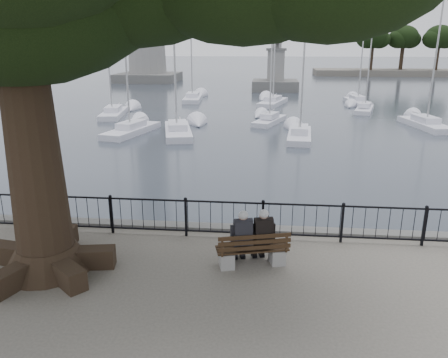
# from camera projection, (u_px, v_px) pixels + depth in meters

# --- Properties ---
(harbor) EXTENTS (260.00, 260.00, 1.20)m
(harbor) POSITION_uv_depth(u_px,v_px,m) (226.00, 246.00, 12.07)
(harbor) COLOR #51504E
(harbor) RESTS_ON ground
(railing) EXTENTS (22.06, 0.06, 1.00)m
(railing) POSITION_uv_depth(u_px,v_px,m) (224.00, 217.00, 11.28)
(railing) COLOR black
(railing) RESTS_ON ground
(bench) EXTENTS (1.71, 0.88, 0.86)m
(bench) POSITION_uv_depth(u_px,v_px,m) (252.00, 254.00, 9.90)
(bench) COLOR slate
(bench) RESTS_ON ground
(person_left) EXTENTS (0.50, 0.74, 1.37)m
(person_left) POSITION_uv_depth(u_px,v_px,m) (242.00, 239.00, 9.86)
(person_left) COLOR black
(person_left) RESTS_ON ground
(person_right) EXTENTS (0.50, 0.74, 1.37)m
(person_right) POSITION_uv_depth(u_px,v_px,m) (262.00, 238.00, 9.93)
(person_right) COLOR black
(person_right) RESTS_ON ground
(lighthouse) EXTENTS (9.39, 9.39, 28.92)m
(lighthouse) POSITION_uv_depth(u_px,v_px,m) (144.00, 0.00, 66.34)
(lighthouse) COLOR #51504E
(lighthouse) RESTS_ON ground
(lion_monument) EXTENTS (5.80, 5.80, 8.61)m
(lion_monument) POSITION_uv_depth(u_px,v_px,m) (275.00, 73.00, 55.99)
(lion_monument) COLOR #51504E
(lion_monument) RESTS_ON ground
(sailboat_a) EXTENTS (2.81, 5.76, 11.16)m
(sailboat_a) POSITION_uv_depth(u_px,v_px,m) (132.00, 129.00, 29.50)
(sailboat_a) COLOR silver
(sailboat_a) RESTS_ON ground
(sailboat_b) EXTENTS (2.98, 6.13, 11.73)m
(sailboat_b) POSITION_uv_depth(u_px,v_px,m) (178.00, 130.00, 29.18)
(sailboat_b) COLOR silver
(sailboat_b) RESTS_ON ground
(sailboat_c) EXTENTS (1.86, 5.22, 9.77)m
(sailboat_c) POSITION_uv_depth(u_px,v_px,m) (300.00, 134.00, 27.94)
(sailboat_c) COLOR silver
(sailboat_c) RESTS_ON ground
(sailboat_d) EXTENTS (2.48, 5.81, 10.37)m
(sailboat_d) POSITION_uv_depth(u_px,v_px,m) (425.00, 123.00, 31.69)
(sailboat_d) COLOR silver
(sailboat_d) RESTS_ON ground
(sailboat_e) EXTENTS (2.44, 5.85, 12.66)m
(sailboat_e) POSITION_uv_depth(u_px,v_px,m) (114.00, 112.00, 36.64)
(sailboat_e) COLOR silver
(sailboat_e) RESTS_ON ground
(sailboat_f) EXTENTS (3.19, 6.24, 11.57)m
(sailboat_f) POSITION_uv_depth(u_px,v_px,m) (273.00, 101.00, 43.40)
(sailboat_f) COLOR silver
(sailboat_f) RESTS_ON ground
(sailboat_g) EXTENTS (2.57, 4.88, 9.23)m
(sailboat_g) POSITION_uv_depth(u_px,v_px,m) (364.00, 108.00, 38.99)
(sailboat_g) COLOR silver
(sailboat_g) RESTS_ON ground
(sailboat_h) EXTENTS (2.14, 6.20, 15.12)m
(sailboat_h) POSITION_uv_depth(u_px,v_px,m) (193.00, 97.00, 46.44)
(sailboat_h) COLOR silver
(sailboat_h) RESTS_ON ground
(sailboat_i) EXTENTS (2.76, 4.85, 8.96)m
(sailboat_i) POSITION_uv_depth(u_px,v_px,m) (270.00, 119.00, 33.35)
(sailboat_i) COLOR silver
(sailboat_i) RESTS_ON ground
(sailboat_j) EXTENTS (2.04, 5.49, 9.83)m
(sailboat_j) POSITION_uv_depth(u_px,v_px,m) (357.00, 101.00, 44.07)
(sailboat_j) COLOR silver
(sailboat_j) RESTS_ON ground
(far_shore) EXTENTS (30.00, 8.60, 9.18)m
(far_shore) POSITION_uv_depth(u_px,v_px,m) (400.00, 54.00, 81.30)
(far_shore) COLOR #5B564D
(far_shore) RESTS_ON ground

